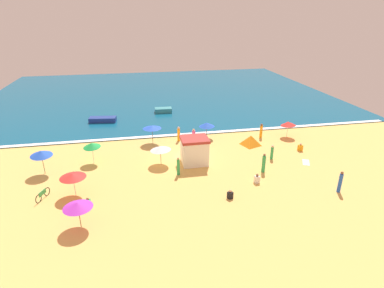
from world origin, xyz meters
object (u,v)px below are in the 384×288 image
(beach_umbrella_5, at_px, (160,148))
(small_boat_1, at_px, (103,119))
(beachgoer_6, at_px, (264,163))
(beachgoer_7, at_px, (257,179))
(beach_umbrella_4, at_px, (207,125))
(beach_umbrella_2, at_px, (78,205))
(beachgoer_10, at_px, (340,182))
(beachgoer_3, at_px, (272,152))
(parked_bicycle, at_px, (43,195))
(beachgoer_8, at_px, (88,203))
(lifeguard_cabana, at_px, (194,151))
(beachgoer_5, at_px, (179,134))
(beach_umbrella_3, at_px, (92,145))
(beach_umbrella_7, at_px, (73,176))
(beach_umbrella_0, at_px, (288,124))
(beach_umbrella_1, at_px, (41,153))
(beachgoer_4, at_px, (194,137))
(beachgoer_1, at_px, (300,148))
(beach_umbrella_6, at_px, (152,127))
(beachgoer_2, at_px, (230,195))
(beach_tent, at_px, (251,140))
(beachgoer_0, at_px, (261,131))
(small_boat_0, at_px, (163,110))
(beachgoer_9, at_px, (178,166))

(beach_umbrella_5, bearing_deg, small_boat_1, 114.79)
(beachgoer_6, relative_size, beachgoer_7, 2.15)
(beach_umbrella_4, bearing_deg, beach_umbrella_2, -130.52)
(small_boat_1, bearing_deg, beachgoer_10, -47.04)
(beachgoer_3, height_order, beachgoer_10, beachgoer_10)
(beachgoer_10, bearing_deg, parked_bicycle, 171.54)
(beachgoer_8, height_order, beachgoer_10, beachgoer_10)
(lifeguard_cabana, distance_m, beachgoer_5, 6.16)
(beach_umbrella_3, distance_m, beach_umbrella_7, 6.02)
(beach_umbrella_3, bearing_deg, beachgoer_8, -87.66)
(beach_umbrella_0, distance_m, beach_umbrella_2, 25.83)
(beach_umbrella_0, relative_size, beachgoer_10, 1.29)
(beachgoer_5, relative_size, beachgoer_10, 0.91)
(beach_umbrella_2, bearing_deg, parked_bicycle, 128.80)
(beach_umbrella_5, bearing_deg, beach_umbrella_1, 179.45)
(beach_umbrella_5, distance_m, beachgoer_8, 9.03)
(lifeguard_cabana, relative_size, beachgoer_6, 1.45)
(lifeguard_cabana, xyz_separation_m, beachgoer_4, (0.86, 4.73, -0.49))
(beach_umbrella_0, height_order, beachgoer_1, beach_umbrella_0)
(beach_umbrella_1, relative_size, beach_umbrella_5, 0.95)
(beach_umbrella_1, distance_m, beach_umbrella_6, 11.82)
(beachgoer_2, distance_m, beachgoer_3, 8.93)
(beachgoer_5, bearing_deg, beachgoer_2, -80.13)
(beach_umbrella_0, relative_size, beach_umbrella_4, 1.26)
(beach_tent, height_order, beachgoer_0, beachgoer_0)
(beachgoer_10, relative_size, small_boat_1, 0.52)
(beach_umbrella_2, height_order, beachgoer_0, beach_umbrella_2)
(small_boat_0, bearing_deg, beach_umbrella_7, -114.00)
(lifeguard_cabana, bearing_deg, beach_umbrella_5, 172.71)
(beachgoer_4, relative_size, beachgoer_9, 1.05)
(beach_umbrella_3, distance_m, beachgoer_7, 16.14)
(beachgoer_10, height_order, small_boat_0, beachgoer_10)
(beach_umbrella_4, bearing_deg, beachgoer_9, -119.05)
(beachgoer_5, distance_m, beachgoer_10, 17.88)
(beach_umbrella_5, bearing_deg, small_boat_0, 83.14)
(beachgoer_7, bearing_deg, beachgoer_3, 52.35)
(beach_umbrella_0, bearing_deg, beach_umbrella_2, -149.22)
(beach_umbrella_7, xyz_separation_m, beachgoer_2, (12.37, -2.84, -1.49))
(beach_umbrella_5, relative_size, beachgoer_0, 1.58)
(beachgoer_7, bearing_deg, beachgoer_2, -147.62)
(beach_umbrella_2, height_order, beach_tent, beach_umbrella_2)
(beachgoer_7, bearing_deg, beachgoer_8, -175.59)
(beachgoer_4, height_order, beachgoer_9, beachgoer_4)
(beach_umbrella_3, xyz_separation_m, beachgoer_9, (7.95, -4.08, -1.05))
(beachgoer_8, bearing_deg, beachgoer_7, 4.41)
(parked_bicycle, distance_m, beachgoer_1, 25.66)
(beachgoer_6, bearing_deg, beach_umbrella_2, -161.51)
(beach_umbrella_3, height_order, beach_umbrella_6, beach_umbrella_3)
(beach_umbrella_3, xyz_separation_m, beach_tent, (17.05, 1.33, -1.36))
(beachgoer_0, relative_size, beachgoer_4, 0.95)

